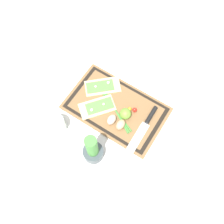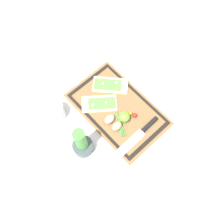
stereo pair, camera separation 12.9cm
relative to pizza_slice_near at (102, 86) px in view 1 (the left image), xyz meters
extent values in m
plane|color=silver|center=(-0.12, 0.06, -0.02)|extent=(6.00, 6.00, 0.00)
cube|color=brown|center=(-0.12, 0.06, -0.01)|extent=(0.50, 0.31, 0.01)
cube|color=black|center=(-0.12, 0.06, -0.01)|extent=(0.47, 0.28, 0.00)
cube|color=brown|center=(-0.12, 0.06, -0.01)|extent=(0.43, 0.25, 0.00)
cube|color=beige|center=(0.00, 0.00, 0.00)|extent=(0.20, 0.19, 0.01)
cube|color=#568942|center=(0.01, 0.01, 0.00)|extent=(0.15, 0.14, 0.00)
sphere|color=silver|center=(-0.02, -0.03, 0.01)|extent=(0.02, 0.02, 0.02)
sphere|color=silver|center=(0.02, 0.02, 0.01)|extent=(0.01, 0.01, 0.01)
cube|color=beige|center=(-0.04, 0.11, 0.00)|extent=(0.18, 0.20, 0.01)
cube|color=#568942|center=(-0.05, 0.10, 0.00)|extent=(0.14, 0.15, 0.00)
sphere|color=silver|center=(-0.03, 0.14, 0.01)|extent=(0.02, 0.02, 0.02)
sphere|color=silver|center=(-0.07, 0.08, 0.01)|extent=(0.01, 0.01, 0.01)
cube|color=silver|center=(-0.30, 0.15, 0.00)|extent=(0.04, 0.20, 0.00)
cylinder|color=black|center=(-0.30, 0.00, 0.01)|extent=(0.02, 0.10, 0.02)
ellipsoid|color=tan|center=(-0.20, 0.13, 0.01)|extent=(0.04, 0.06, 0.04)
ellipsoid|color=beige|center=(-0.15, 0.13, 0.01)|extent=(0.04, 0.06, 0.04)
sphere|color=#70A838|center=(-0.19, 0.07, 0.02)|extent=(0.06, 0.06, 0.06)
sphere|color=red|center=(-0.21, 0.03, 0.01)|extent=(0.02, 0.02, 0.02)
sphere|color=gold|center=(-0.19, 0.03, 0.01)|extent=(0.02, 0.02, 0.02)
cylinder|color=#47933D|center=(-0.14, 0.08, 0.00)|extent=(0.23, 0.14, 0.01)
cylinder|color=#47933D|center=(-0.14, 0.08, 0.00)|extent=(0.24, 0.12, 0.01)
cylinder|color=#47933D|center=(-0.14, 0.08, 0.00)|extent=(0.24, 0.11, 0.01)
cylinder|color=#3D474C|center=(-0.16, 0.32, 0.01)|extent=(0.10, 0.10, 0.06)
cylinder|color=#47933D|center=(-0.16, 0.32, 0.11)|extent=(0.05, 0.05, 0.19)
cylinder|color=silver|center=(0.06, 0.30, 0.02)|extent=(0.09, 0.09, 0.08)
cylinder|color=#D16023|center=(0.06, 0.30, -0.01)|extent=(0.08, 0.08, 0.03)
cylinder|color=silver|center=(0.06, 0.30, 0.06)|extent=(0.09, 0.09, 0.01)
camera|label=1|loc=(-0.40, 0.52, 1.21)|focal=42.00mm
camera|label=2|loc=(-0.50, 0.44, 1.21)|focal=42.00mm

